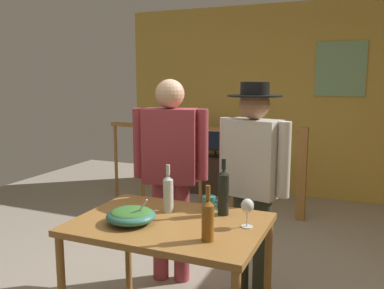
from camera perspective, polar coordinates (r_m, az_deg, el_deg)
The scene contains 14 objects.
back_wall at distance 6.01m, azimuth 13.52°, elevation 5.90°, with size 4.98×0.10×2.72m, color gold.
framed_picture at distance 5.87m, azimuth 20.05°, elevation 9.89°, with size 0.64×0.03×0.72m, color #7EB07C.
stair_railing at distance 5.16m, azimuth 5.53°, elevation -2.09°, with size 2.68×0.10×1.12m.
tv_console at distance 6.08m, azimuth 3.26°, elevation -4.21°, with size 0.90×0.40×0.54m, color #38281E.
flat_screen_tv at distance 5.95m, azimuth 3.20°, elevation 0.60°, with size 0.57×0.12×0.42m.
serving_table at distance 2.63m, azimuth -3.13°, elevation -12.38°, with size 1.17×0.84×0.80m.
salad_bowl at distance 2.58m, azimuth -8.52°, elevation -9.71°, with size 0.31×0.31×0.16m.
wine_glass at distance 2.48m, azimuth 7.74°, elevation -8.65°, with size 0.08×0.08×0.18m.
wine_bottle_amber at distance 2.26m, azimuth 2.22°, elevation -10.36°, with size 0.07×0.07×0.31m.
wine_bottle_dark at distance 2.67m, azimuth 4.41°, elevation -6.55°, with size 0.07×0.07×0.37m.
wine_bottle_clear at distance 2.73m, azimuth -3.34°, elevation -6.73°, with size 0.07×0.07×0.32m.
mug_teal at distance 2.77m, azimuth 2.43°, elevation -8.22°, with size 0.12×0.09×0.10m.
person_standing_left at distance 3.31m, azimuth -3.03°, elevation -2.63°, with size 0.60×0.31×1.68m.
person_standing_right at distance 3.09m, azimuth 8.50°, elevation -3.87°, with size 0.56×0.40×1.66m.
Camera 1 is at (0.98, -2.69, 1.68)m, focal length 38.18 mm.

